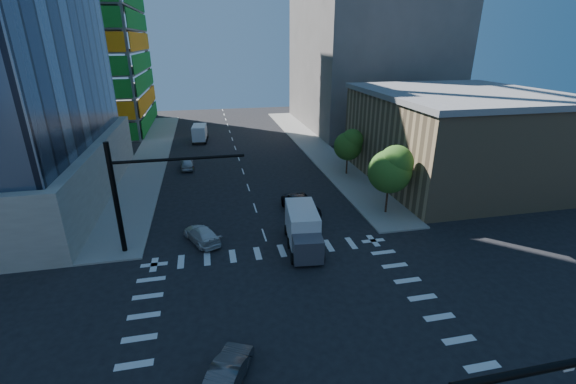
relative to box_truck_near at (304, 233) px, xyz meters
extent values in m
plane|color=black|center=(-2.82, -9.02, -1.40)|extent=(160.00, 160.00, 0.00)
cube|color=silver|center=(-2.82, -9.02, -1.39)|extent=(20.00, 20.00, 0.01)
cube|color=gray|center=(9.68, 30.98, -1.32)|extent=(5.00, 60.00, 0.15)
cube|color=gray|center=(-15.32, 30.98, -1.32)|extent=(5.00, 60.00, 0.15)
cube|color=#967B57|center=(22.18, 12.98, 3.60)|extent=(20.00, 22.00, 10.00)
cube|color=slate|center=(22.18, 12.98, 8.90)|extent=(20.50, 22.50, 0.60)
cube|color=#5A5551|center=(24.18, 45.98, 12.60)|extent=(24.00, 30.00, 28.00)
cylinder|color=black|center=(-14.32, 2.48, 3.25)|extent=(0.40, 0.40, 9.00)
cylinder|color=black|center=(-9.32, 2.48, 6.15)|extent=(10.00, 0.24, 0.24)
imported|color=black|center=(-8.32, 2.48, 5.05)|extent=(0.16, 0.20, 1.00)
cylinder|color=#382316|center=(9.68, 4.98, -0.11)|extent=(0.20, 0.20, 2.27)
sphere|color=#1B4813|center=(9.68, 4.98, 2.98)|extent=(4.16, 4.16, 4.16)
sphere|color=#4B802A|center=(10.08, 4.68, 3.95)|extent=(3.25, 3.25, 3.25)
cylinder|color=#382316|center=(9.98, 16.98, -0.28)|extent=(0.20, 0.20, 1.92)
sphere|color=#1B4813|center=(9.98, 16.98, 2.33)|extent=(3.52, 3.52, 3.52)
sphere|color=#4B802A|center=(10.38, 16.68, 3.15)|extent=(2.75, 2.75, 2.75)
imported|color=black|center=(1.47, 6.74, -0.59)|extent=(3.21, 6.01, 1.61)
imported|color=silver|center=(-8.17, 2.92, -0.73)|extent=(3.60, 4.96, 1.33)
imported|color=#B2B6BA|center=(-9.94, 23.70, -0.67)|extent=(1.96, 4.37, 1.46)
imported|color=#424346|center=(-7.01, -12.30, -0.69)|extent=(3.12, 4.48, 1.40)
cube|color=silver|center=(0.00, 0.00, 0.48)|extent=(2.88, 5.15, 2.56)
cube|color=#47464F|center=(0.00, 0.00, -0.16)|extent=(2.44, 2.01, 1.87)
cube|color=silver|center=(-8.16, 38.79, 0.29)|extent=(2.50, 4.59, 2.30)
cube|color=#47464F|center=(-8.16, 38.79, -0.29)|extent=(2.17, 1.76, 1.68)
camera|label=1|loc=(-7.09, -26.96, 14.68)|focal=24.00mm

